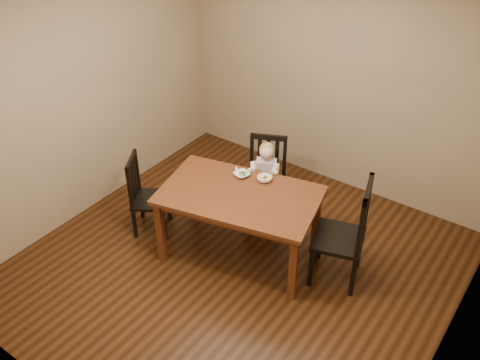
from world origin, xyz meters
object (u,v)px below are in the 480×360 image
Objects in this scene: dining_table at (240,201)px; bowl_peas at (242,174)px; bowl_veg at (265,179)px; chair_child at (266,180)px; chair_right at (345,235)px; toddler at (266,174)px; chair_left at (146,196)px.

dining_table is 0.33m from bowl_peas.
bowl_peas is 0.24m from bowl_veg.
chair_child is 6.36× the size of bowl_veg.
dining_table is at bearing -58.52° from bowl_peas.
chair_right is 2.30× the size of toddler.
dining_table is at bearing 76.34° from chair_child.
chair_child is 0.55m from bowl_peas.
chair_right is 1.20m from toddler.
bowl_peas is 1.01× the size of bowl_veg.
toddler reaches higher than dining_table.
toddler is at bearing 85.32° from bowl_peas.
chair_child is 6.30× the size of bowl_peas.
chair_right is at bearing -1.95° from bowl_veg.
toddler is (-1.14, 0.37, 0.05)m from chair_right.
chair_child reaches higher than chair_left.
chair_right is at bearing 1.60° from bowl_peas.
chair_child is at bearing 120.19° from bowl_veg.
dining_table is 11.11× the size of bowl_veg.
dining_table is at bearing 89.48° from chair_right.
dining_table is 3.46× the size of toddler.
bowl_peas is at bearing 121.48° from dining_table.
chair_right is (1.01, 0.29, -0.14)m from dining_table.
chair_left reaches higher than dining_table.
chair_right reaches higher than toddler.
chair_child is at bearing 88.48° from bowl_peas.
toddler is 0.44m from bowl_veg.
chair_child reaches higher than bowl_peas.
bowl_veg is at bearing 94.76° from chair_child.
chair_left is at bearing 87.70° from chair_right.
chair_child is 1.32m from chair_left.
bowl_peas is (0.90, 0.50, 0.35)m from chair_left.
chair_left is (-1.06, -0.24, -0.25)m from dining_table.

